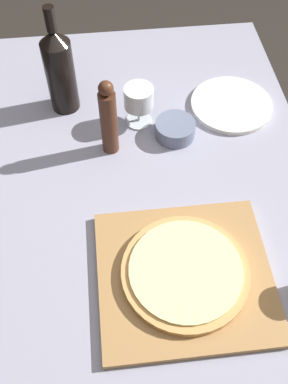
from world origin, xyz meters
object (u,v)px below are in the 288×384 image
(small_bowl, at_px, (175,129))
(wine_bottle, at_px, (60,70))
(pizza, at_px, (185,272))
(wine_glass, at_px, (139,99))
(pepper_mill, at_px, (109,119))

(small_bowl, bearing_deg, wine_bottle, 153.14)
(pizza, relative_size, wine_glass, 2.34)
(pizza, relative_size, pepper_mill, 1.22)
(pizza, bearing_deg, pepper_mill, 108.76)
(wine_glass, distance_m, small_bowl, 0.13)
(wine_bottle, bearing_deg, wine_glass, -23.03)
(small_bowl, bearing_deg, pizza, -95.84)
(wine_glass, bearing_deg, wine_bottle, 156.97)
(wine_bottle, distance_m, wine_glass, 0.23)
(pepper_mill, xyz_separation_m, wine_glass, (0.09, 0.09, -0.03))
(pizza, relative_size, small_bowl, 2.53)
(pepper_mill, distance_m, small_bowl, 0.20)
(pizza, xyz_separation_m, small_bowl, (0.04, 0.43, -0.01))
(wine_glass, xyz_separation_m, small_bowl, (0.09, -0.06, -0.06))
(pizza, xyz_separation_m, pepper_mill, (-0.14, 0.40, 0.08))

